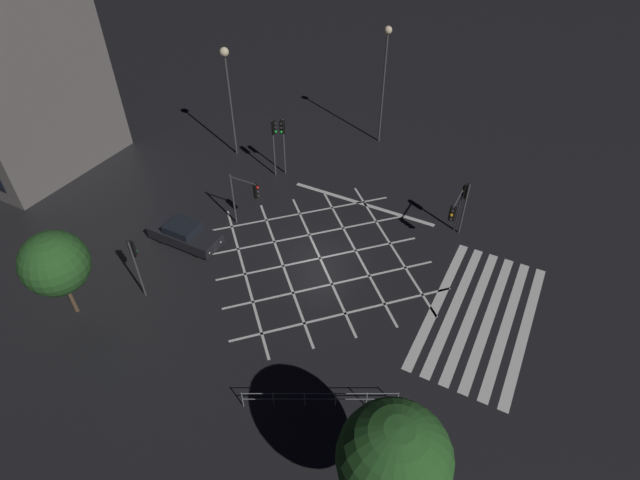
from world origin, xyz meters
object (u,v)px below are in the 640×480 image
traffic_light_median_north (246,193)px  street_lamp_east (227,73)px  street_tree_near (394,458)px  traffic_light_ne_cross (274,137)px  traffic_light_se_cross (465,199)px  waiting_car (185,234)px  traffic_light_nw_main (135,257)px  street_tree_far (55,263)px  traffic_light_se_main (455,210)px  street_lamp_west (385,61)px  traffic_light_ne_main (283,136)px

traffic_light_median_north → street_lamp_east: bearing=130.2°
street_lamp_east → street_tree_near: (-19.10, -19.92, -1.67)m
traffic_light_ne_cross → traffic_light_median_north: traffic_light_ne_cross is taller
traffic_light_median_north → traffic_light_se_cross: traffic_light_median_north is taller
street_tree_near → traffic_light_median_north: bearing=49.2°
traffic_light_median_north → waiting_car: bearing=-131.4°
street_lamp_east → traffic_light_se_cross: bearing=-94.6°
traffic_light_nw_main → waiting_car: 4.98m
street_tree_far → waiting_car: (7.07, -1.54, -2.80)m
street_lamp_east → street_tree_far: bearing=-174.0°
traffic_light_se_cross → street_tree_far: 22.41m
traffic_light_se_main → street_tree_near: bearing=8.3°
street_lamp_west → street_tree_near: size_ratio=1.36×
street_lamp_west → waiting_car: 18.78m
traffic_light_ne_cross → traffic_light_se_main: traffic_light_ne_cross is taller
traffic_light_nw_main → street_lamp_west: street_lamp_west is taller
street_lamp_west → street_tree_near: bearing=-157.1°
street_lamp_west → street_tree_near: (-25.94, -10.96, -1.81)m
traffic_light_ne_cross → street_lamp_west: (8.03, -4.64, 3.37)m
traffic_light_nw_main → traffic_light_se_cross: size_ratio=1.06×
traffic_light_ne_cross → street_lamp_east: size_ratio=0.53×
traffic_light_ne_main → traffic_light_nw_main: bearing=-2.3°
street_tree_near → street_tree_far: street_tree_near is taller
traffic_light_median_north → traffic_light_se_main: traffic_light_median_north is taller
street_tree_near → waiting_car: bearing=61.5°
traffic_light_median_north → traffic_light_se_main: (4.48, -11.51, -0.22)m
street_lamp_east → waiting_car: size_ratio=1.80×
traffic_light_se_main → waiting_car: 16.14m
traffic_light_se_cross → traffic_light_median_north: bearing=25.7°
traffic_light_nw_main → traffic_light_se_cross: (13.10, -13.53, -0.14)m
waiting_car → street_lamp_west: bearing=71.6°
traffic_light_ne_main → traffic_light_se_cross: size_ratio=1.18×
traffic_light_ne_cross → street_tree_near: (-17.91, -15.60, 1.56)m
traffic_light_se_main → waiting_car: size_ratio=0.74×
street_lamp_west → waiting_car: street_lamp_west is taller
traffic_light_nw_main → traffic_light_se_main: 17.88m
traffic_light_nw_main → street_tree_near: street_tree_near is taller
traffic_light_median_north → traffic_light_ne_main: bearing=101.1°
street_tree_far → waiting_car: bearing=-12.3°
traffic_light_se_cross → street_lamp_west: size_ratio=0.41×
traffic_light_ne_cross → street_tree_near: 23.80m
street_lamp_east → street_lamp_west: 11.28m
traffic_light_ne_main → street_tree_far: street_tree_far is taller
traffic_light_ne_main → traffic_light_median_north: 6.45m
traffic_light_ne_cross → traffic_light_se_cross: (-0.25, -13.41, -0.50)m
traffic_light_ne_main → traffic_light_nw_main: size_ratio=1.12×
traffic_light_ne_main → traffic_light_nw_main: traffic_light_ne_main is taller
traffic_light_ne_main → traffic_light_median_north: bearing=11.1°
traffic_light_se_cross → waiting_car: traffic_light_se_cross is taller
traffic_light_ne_cross → traffic_light_median_north: 6.14m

